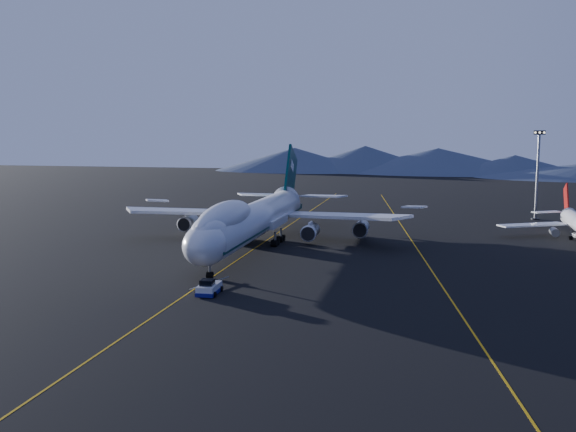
# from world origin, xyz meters

# --- Properties ---
(ground) EXTENTS (500.00, 500.00, 0.00)m
(ground) POSITION_xyz_m (0.00, 0.00, 0.00)
(ground) COLOR black
(ground) RESTS_ON ground
(taxiway_line_main) EXTENTS (0.25, 220.00, 0.01)m
(taxiway_line_main) POSITION_xyz_m (0.00, 0.00, 0.01)
(taxiway_line_main) COLOR #D69B0C
(taxiway_line_main) RESTS_ON ground
(taxiway_line_side) EXTENTS (28.08, 198.09, 0.01)m
(taxiway_line_side) POSITION_xyz_m (30.00, 10.00, 0.01)
(taxiway_line_side) COLOR #D69B0C
(taxiway_line_side) RESTS_ON ground
(boeing_747) EXTENTS (59.62, 72.43, 19.37)m
(boeing_747) POSITION_xyz_m (0.00, 0.03, 5.81)
(boeing_747) COLOR silver
(boeing_747) RESTS_ON ground
(pushback_tug) EXTENTS (3.06, 5.13, 2.19)m
(pushback_tug) POSITION_xyz_m (3.00, -35.30, 0.69)
(pushback_tug) COLOR silver
(pushback_tug) RESTS_ON ground
(floodlight_mast) EXTENTS (2.79, 2.09, 22.55)m
(floodlight_mast) POSITION_xyz_m (59.16, 53.74, 11.42)
(floodlight_mast) COLOR black
(floodlight_mast) RESTS_ON ground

